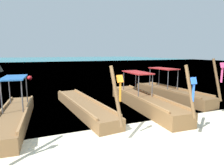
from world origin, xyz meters
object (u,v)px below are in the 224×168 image
Objects in this scene: longtail_boat_orange_ribbon at (83,106)px; mooring_buoy_far at (30,78)px; longtail_boat_blue_ribbon at (144,101)px; longtail_boat_violet_ribbon at (14,117)px; longtail_boat_pink_ribbon at (171,93)px.

longtail_boat_orange_ribbon is 13.17m from mooring_buoy_far.
longtail_boat_blue_ribbon is 14.78× the size of mooring_buoy_far.
longtail_boat_blue_ribbon is at bearing 0.53° from longtail_boat_violet_ribbon.
longtail_boat_pink_ribbon is 14.83m from mooring_buoy_far.
longtail_boat_pink_ribbon reaches higher than longtail_boat_violet_ribbon.
longtail_boat_blue_ribbon reaches higher than longtail_boat_orange_ribbon.
longtail_boat_pink_ribbon is at bearing 5.85° from longtail_boat_orange_ribbon.
longtail_boat_pink_ribbon is (5.72, 0.59, 0.09)m from longtail_boat_orange_ribbon.
longtail_boat_pink_ribbon reaches higher than mooring_buoy_far.
longtail_boat_violet_ribbon is at bearing -92.11° from mooring_buoy_far.
longtail_boat_blue_ribbon is (6.04, 0.06, 0.04)m from longtail_boat_violet_ribbon.
longtail_boat_orange_ribbon is at bearing 12.51° from longtail_boat_violet_ribbon.
longtail_boat_orange_ribbon is 5.75m from longtail_boat_pink_ribbon.
longtail_boat_orange_ribbon is 14.79× the size of mooring_buoy_far.
longtail_boat_pink_ribbon reaches higher than longtail_boat_blue_ribbon.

